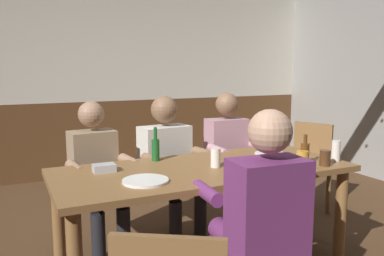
{
  "coord_description": "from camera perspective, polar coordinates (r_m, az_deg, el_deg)",
  "views": [
    {
      "loc": [
        -1.19,
        -2.48,
        1.43
      ],
      "look_at": [
        0.0,
        0.04,
        1.0
      ],
      "focal_mm": 37.24,
      "sensor_mm": 36.0,
      "label": 1
    }
  ],
  "objects": [
    {
      "name": "dining_table",
      "position": [
        2.73,
        1.7,
        -7.65
      ],
      "size": [
        2.0,
        0.85,
        0.76
      ],
      "color": "brown",
      "rests_on": "ground_plane"
    },
    {
      "name": "back_wall_wainscot",
      "position": [
        5.49,
        -12.43,
        -1.32
      ],
      "size": [
        6.19,
        0.12,
        0.98
      ],
      "primitive_type": "cube",
      "color": "brown",
      "rests_on": "ground_plane"
    },
    {
      "name": "plate_0",
      "position": [
        2.37,
        -6.68,
        -7.51
      ],
      "size": [
        0.27,
        0.27,
        0.01
      ],
      "primitive_type": "cylinder",
      "color": "white",
      "rests_on": "dining_table"
    },
    {
      "name": "person_1",
      "position": [
        3.3,
        -3.28,
        -4.69
      ],
      "size": [
        0.59,
        0.57,
        1.19
      ],
      "rotation": [
        0.0,
        0.0,
        3.27
      ],
      "color": "silver",
      "rests_on": "ground_plane"
    },
    {
      "name": "pint_glass_1",
      "position": [
        2.77,
        15.53,
        -4.36
      ],
      "size": [
        0.08,
        0.08,
        0.11
      ],
      "primitive_type": "cylinder",
      "color": "gold",
      "rests_on": "dining_table"
    },
    {
      "name": "pint_glass_4",
      "position": [
        2.69,
        3.39,
        -4.28
      ],
      "size": [
        0.07,
        0.07,
        0.13
      ],
      "primitive_type": "cylinder",
      "color": "white",
      "rests_on": "dining_table"
    },
    {
      "name": "pint_glass_2",
      "position": [
        3.31,
        11.81,
        -1.8
      ],
      "size": [
        0.07,
        0.07,
        0.15
      ],
      "primitive_type": "cylinder",
      "color": "gold",
      "rests_on": "dining_table"
    },
    {
      "name": "back_wall_upper",
      "position": [
        5.42,
        -12.87,
        11.86
      ],
      "size": [
        6.19,
        0.12,
        1.52
      ],
      "primitive_type": "cube",
      "color": "beige"
    },
    {
      "name": "person_2",
      "position": [
        3.56,
        5.57,
        -3.85
      ],
      "size": [
        0.51,
        0.52,
        1.2
      ],
      "rotation": [
        0.0,
        0.0,
        3.11
      ],
      "color": "#B78493",
      "rests_on": "ground_plane"
    },
    {
      "name": "person_3",
      "position": [
        2.2,
        9.74,
        -11.36
      ],
      "size": [
        0.55,
        0.55,
        1.22
      ],
      "rotation": [
        0.0,
        0.0,
        -0.06
      ],
      "color": "#6B2D66",
      "rests_on": "ground_plane"
    },
    {
      "name": "bottle_1",
      "position": [
        2.87,
        15.86,
        -3.43
      ],
      "size": [
        0.06,
        0.06,
        0.21
      ],
      "color": "#593314",
      "rests_on": "dining_table"
    },
    {
      "name": "pint_glass_0",
      "position": [
        2.87,
        18.52,
        -4.08
      ],
      "size": [
        0.07,
        0.07,
        0.11
      ],
      "primitive_type": "cylinder",
      "color": "#4C2D19",
      "rests_on": "dining_table"
    },
    {
      "name": "chair_empty_near_right",
      "position": [
        4.09,
        16.07,
        -5.11
      ],
      "size": [
        0.58,
        0.58,
        0.88
      ],
      "rotation": [
        0.0,
        0.0,
        -4.3
      ],
      "color": "brown",
      "rests_on": "ground_plane"
    },
    {
      "name": "pint_glass_3",
      "position": [
        3.04,
        19.91,
        -3.09
      ],
      "size": [
        0.06,
        0.06,
        0.15
      ],
      "primitive_type": "cylinder",
      "color": "white",
      "rests_on": "dining_table"
    },
    {
      "name": "person_0",
      "position": [
        3.13,
        -13.47,
        -6.11
      ],
      "size": [
        0.51,
        0.56,
        1.17
      ],
      "rotation": [
        0.0,
        0.0,
        3.24
      ],
      "color": "#997F60",
      "rests_on": "ground_plane"
    },
    {
      "name": "bottle_0",
      "position": [
        2.87,
        -5.24,
        -2.94
      ],
      "size": [
        0.06,
        0.06,
        0.24
      ],
      "color": "#195923",
      "rests_on": "dining_table"
    },
    {
      "name": "condiment_caddy",
      "position": [
        2.64,
        -12.48,
        -5.62
      ],
      "size": [
        0.14,
        0.1,
        0.05
      ],
      "primitive_type": "cube",
      "color": "#B2B7BC",
      "rests_on": "dining_table"
    },
    {
      "name": "plate_1",
      "position": [
        3.12,
        11.15,
        -3.69
      ],
      "size": [
        0.24,
        0.24,
        0.01
      ],
      "primitive_type": "cylinder",
      "color": "white",
      "rests_on": "dining_table"
    }
  ]
}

